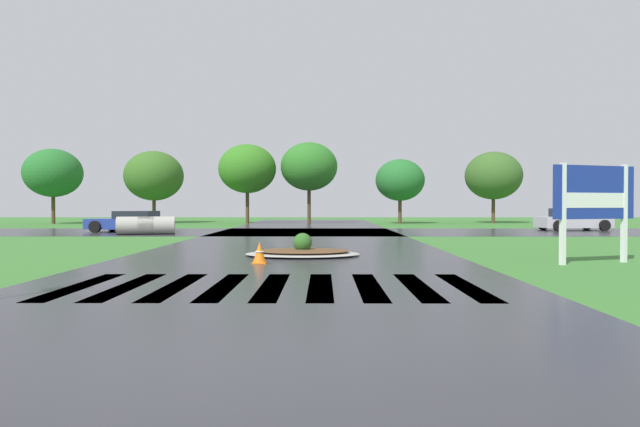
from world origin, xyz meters
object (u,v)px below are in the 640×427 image
object	(u,v)px
median_island	(303,252)
car_silver_hatch	(573,220)
drainage_pipe_stack	(146,226)
car_dark_suv	(131,222)
traffic_cone	(259,253)
estate_billboard	(594,197)

from	to	relation	value
median_island	car_silver_hatch	size ratio (longest dim) A/B	0.81
drainage_pipe_stack	car_dark_suv	bearing A→B (deg)	123.13
car_silver_hatch	drainage_pipe_stack	xyz separation A→B (m)	(-23.58, -4.52, -0.15)
traffic_cone	drainage_pipe_stack	bearing A→B (deg)	118.26
car_dark_suv	estate_billboard	bearing A→B (deg)	144.06
estate_billboard	car_dark_suv	world-z (taller)	estate_billboard
estate_billboard	traffic_cone	distance (m)	8.77
median_island	traffic_cone	world-z (taller)	median_island
drainage_pipe_stack	traffic_cone	size ratio (longest dim) A/B	5.24
estate_billboard	car_silver_hatch	world-z (taller)	estate_billboard
median_island	traffic_cone	xyz separation A→B (m)	(-1.04, -2.15, 0.14)
estate_billboard	median_island	bearing A→B (deg)	-34.38
estate_billboard	median_island	distance (m)	8.05
estate_billboard	car_silver_hatch	distance (m)	19.66
car_dark_suv	median_island	bearing A→B (deg)	131.99
median_island	car_dark_suv	xyz separation A→B (m)	(-9.97, 13.95, 0.43)
car_silver_hatch	estate_billboard	bearing A→B (deg)	-118.36
drainage_pipe_stack	estate_billboard	bearing A→B (deg)	-40.35
estate_billboard	car_silver_hatch	xyz separation A→B (m)	(7.61, 18.09, -1.11)
median_island	car_dark_suv	size ratio (longest dim) A/B	0.73
median_island	traffic_cone	bearing A→B (deg)	-115.74
car_dark_suv	traffic_cone	distance (m)	18.41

